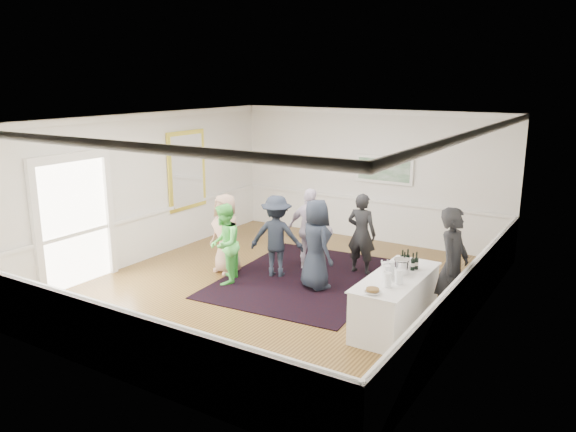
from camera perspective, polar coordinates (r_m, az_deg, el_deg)
The scene contains 23 objects.
floor at distance 10.84m, azimuth -0.67°, elevation -7.27°, with size 8.00×8.00×0.00m, color olive.
ceiling at distance 10.14m, azimuth -0.72°, elevation 9.86°, with size 7.00×8.00×0.02m, color white.
wall_left at distance 12.57m, azimuth -14.30°, elevation 2.84°, with size 0.02×8.00×3.20m, color white.
wall_right at distance 9.04m, azimuth 18.36°, elevation -1.64°, with size 0.02×8.00×3.20m, color white.
wall_back at distance 13.85m, azimuth 8.25°, elevation 4.12°, with size 7.00×0.02×3.20m, color white.
wall_front at distance 7.44m, azimuth -17.55°, elevation -4.86°, with size 7.00×0.02×3.20m, color white.
wainscoting at distance 10.67m, azimuth -0.68°, elevation -4.76°, with size 7.00×8.00×1.00m, color white, non-canonical shape.
mirror at distance 13.42m, azimuth -10.22°, elevation 4.60°, with size 0.05×1.25×1.85m.
doorway at distance 11.36m, azimuth -20.91°, elevation 0.27°, with size 0.10×1.78×2.56m.
landscape_painting at distance 13.62m, azimuth 9.73°, elevation 4.66°, with size 1.44×0.06×0.66m.
area_rug at distance 11.29m, azimuth 1.81°, elevation -6.34°, with size 2.98×3.91×0.02m, color black.
serving_table at distance 9.25m, azimuth 10.87°, elevation -8.48°, with size 0.80×2.10×0.85m.
bartender at distance 9.35m, azimuth 16.37°, elevation -5.02°, with size 0.71×0.47×1.95m, color black.
guest_tan at distance 11.49m, azimuth -6.33°, elevation -1.80°, with size 0.81×0.52×1.65m, color #A27D65.
guest_green at distance 10.91m, azimuth -6.48°, elevation -2.84°, with size 0.77×0.60×1.58m, color #57D756.
guest_lilac at distance 11.61m, azimuth 2.30°, elevation -1.38°, with size 1.01×0.42×1.72m, color silver.
guest_dark_a at distance 11.21m, azimuth -1.17°, elevation -2.07°, with size 1.07×0.62×1.66m, color #1B212D.
guest_dark_b at distance 11.47m, azimuth 7.47°, elevation -1.80°, with size 0.61×0.40×1.67m, color black.
guest_navy at distance 10.57m, azimuth 2.87°, elevation -2.89°, with size 0.84×0.55×1.73m, color #1B212D.
wine_bottles at distance 9.46m, azimuth 12.17°, elevation -4.32°, with size 0.31×0.25×0.31m.
juice_pitchers at distance 8.87m, azimuth 10.31°, elevation -5.70°, with size 0.43×0.62×0.24m.
ice_bucket at distance 9.20m, azimuth 11.49°, elevation -5.08°, with size 0.26×0.26×0.24m, color silver.
nut_bowl at distance 8.33m, azimuth 8.59°, elevation -7.56°, with size 0.24×0.24×0.08m.
Camera 1 is at (5.44, -8.53, 3.90)m, focal length 35.00 mm.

